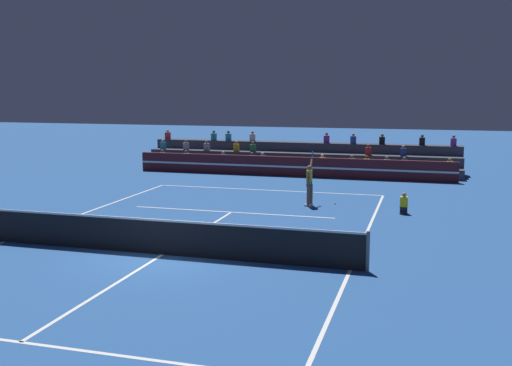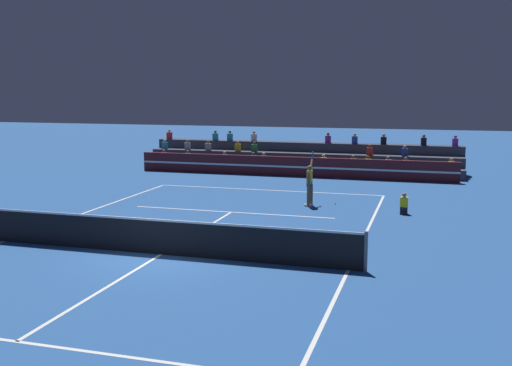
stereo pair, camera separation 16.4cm
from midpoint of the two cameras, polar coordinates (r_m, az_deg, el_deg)
The scene contains 8 objects.
ground_plane at distance 17.93m, azimuth -9.15°, elevation -6.76°, with size 120.00×120.00×0.00m, color #285699.
court_lines at distance 17.93m, azimuth -9.15°, elevation -6.75°, with size 11.10×23.90×0.01m.
tennis_net at distance 17.79m, azimuth -9.19°, elevation -5.07°, with size 12.00×0.10×1.10m.
sponsor_banner_wall at distance 33.49m, azimuth 3.09°, elevation 1.58°, with size 18.00×0.26×1.10m.
bleacher_stand at distance 35.94m, azimuth 3.99°, elevation 2.23°, with size 18.66×2.85×2.28m.
ball_kid_courtside at distance 24.02m, azimuth 13.71°, elevation -2.09°, with size 0.30×0.36×0.84m.
tennis_player at distance 24.93m, azimuth 4.93°, elevation 0.04°, with size 0.33×1.36×2.29m.
tennis_ball at distance 25.55m, azimuth 7.35°, elevation -1.94°, with size 0.07×0.07×0.07m, color #C6DB33.
Camera 1 is at (7.35, -15.62, 4.80)m, focal length 42.00 mm.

